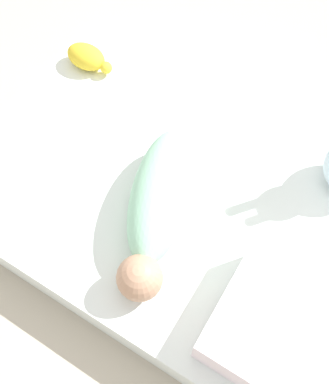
{
  "coord_description": "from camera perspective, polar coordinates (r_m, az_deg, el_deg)",
  "views": [
    {
      "loc": [
        0.33,
        -0.57,
        1.35
      ],
      "look_at": [
        -0.0,
        -0.02,
        0.2
      ],
      "focal_mm": 42.0,
      "sensor_mm": 36.0,
      "label": 1
    }
  ],
  "objects": [
    {
      "name": "turtle_plush",
      "position": [
        1.68,
        -9.78,
        16.5
      ],
      "size": [
        0.18,
        0.1,
        0.08
      ],
      "color": "yellow",
      "rests_on": "bed_mattress"
    },
    {
      "name": "ground_plane",
      "position": [
        1.5,
        0.51,
        -3.1
      ],
      "size": [
        12.0,
        12.0,
        0.0
      ],
      "primitive_type": "plane",
      "color": "#B2A893"
    },
    {
      "name": "bed_mattress",
      "position": [
        1.43,
        0.54,
        -1.78
      ],
      "size": [
        1.3,
        0.84,
        0.15
      ],
      "color": "white",
      "rests_on": "ground_plane"
    },
    {
      "name": "swaddled_baby",
      "position": [
        1.26,
        -0.94,
        -1.53
      ],
      "size": [
        0.31,
        0.53,
        0.16
      ],
      "rotation": [
        0.0,
        0.0,
        5.06
      ],
      "color": "#99D6B2",
      "rests_on": "bed_mattress"
    },
    {
      "name": "pillow",
      "position": [
        1.2,
        15.84,
        -17.26
      ],
      "size": [
        0.38,
        0.32,
        0.12
      ],
      "color": "white",
      "rests_on": "bed_mattress"
    }
  ]
}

